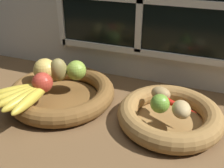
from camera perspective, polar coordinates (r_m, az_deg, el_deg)
The scene contains 13 objects.
ground_plane at distance 83.96cm, azimuth -0.12°, elevation -8.15°, with size 140.00×90.00×3.00cm, color brown.
back_wall at distance 97.83cm, azimuth 6.39°, elevation 16.16°, with size 140.00×4.60×55.00cm.
fruit_bowl_left at distance 91.98cm, azimuth -10.84°, elevation -1.92°, with size 36.32×36.32×5.93cm.
fruit_bowl_right at distance 81.12cm, azimuth 12.39°, elevation -6.68°, with size 31.35×31.35×5.93cm.
apple_red_front at distance 86.13cm, azimuth -14.87°, elevation 0.28°, with size 6.64×6.64×6.64cm, color #B73828.
apple_golden_left at distance 92.89cm, azimuth -14.32°, elevation 2.98°, with size 7.98×7.98×7.98cm, color #DBB756.
apple_green_back at distance 91.86cm, azimuth -7.76°, elevation 2.97°, with size 6.90×6.90×6.90cm, color #8CAD3D.
pear_brown at distance 91.54cm, azimuth -11.57°, elevation 3.01°, with size 6.11×5.45×8.26cm, color olive.
banana_bunch_front at distance 84.29cm, azimuth -18.51°, elevation -2.24°, with size 15.97×19.02×3.37cm.
potato_small at distance 75.18cm, azimuth 14.85°, elevation -5.17°, with size 6.80×5.10×4.46cm, color tan.
potato_oblong at distance 81.16cm, azimuth 10.55°, elevation -2.08°, with size 6.08×4.64×4.11cm, color #A38451.
lime_near at distance 74.85cm, azimuth 10.31°, elevation -4.32°, with size 5.44×5.44×5.44cm, color #6B9E33.
chili_pepper at distance 78.10cm, azimuth 14.41°, elevation -4.64°, with size 2.37×2.37×11.31cm, color red.
Camera 1 is at (24.15, -62.67, 48.89)cm, focal length 42.13 mm.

